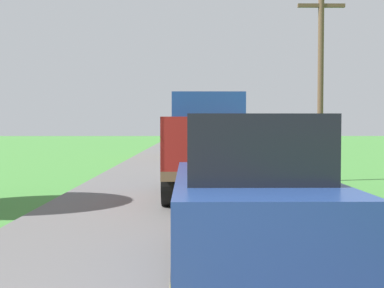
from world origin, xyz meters
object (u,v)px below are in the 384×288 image
utility_pole_roadside (321,81)px  banana_truck_far (198,134)px  banana_truck_near (210,142)px  following_car (248,194)px

utility_pole_roadside → banana_truck_far: bearing=108.0°
banana_truck_near → utility_pole_roadside: 5.43m
banana_truck_far → utility_pole_roadside: 13.01m
banana_truck_far → following_car: size_ratio=1.42×
banana_truck_far → utility_pole_roadside: (3.97, -12.23, 2.00)m
utility_pole_roadside → following_car: (-3.89, -10.64, -2.39)m
banana_truck_far → banana_truck_near: bearing=-90.0°
banana_truck_near → banana_truck_far: same height
banana_truck_near → utility_pole_roadside: size_ratio=0.90×
banana_truck_far → following_car: 22.87m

